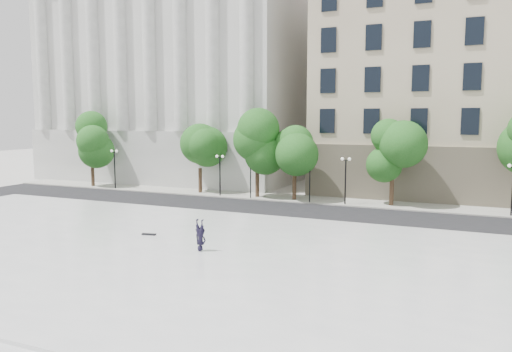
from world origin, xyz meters
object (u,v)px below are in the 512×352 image
object	(u,v)px
skateboard	(149,234)
traffic_light_east	(310,161)
person_lying	(201,247)
traffic_light_west	(251,160)

from	to	relation	value
skateboard	traffic_light_east	bearing A→B (deg)	62.38
traffic_light_east	person_lying	world-z (taller)	traffic_light_east
traffic_light_west	skateboard	distance (m)	17.05
traffic_light_east	skateboard	distance (m)	17.72
traffic_light_west	skateboard	xyz separation A→B (m)	(0.77, -16.75, -3.11)
person_lying	skateboard	distance (m)	5.01
traffic_light_west	person_lying	distance (m)	19.65
traffic_light_west	person_lying	bearing A→B (deg)	-73.90
person_lying	skateboard	world-z (taller)	person_lying
traffic_light_west	traffic_light_east	world-z (taller)	traffic_light_east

